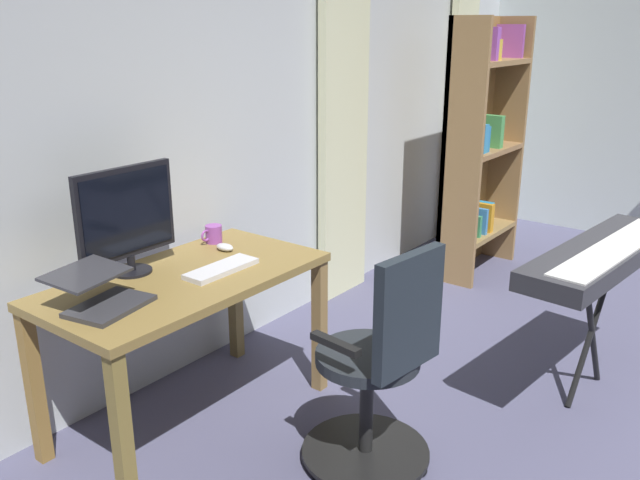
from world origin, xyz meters
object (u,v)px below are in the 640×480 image
Objects in this scene: laptop at (101,294)px; piano_keyboard at (603,257)px; mug_coffee at (213,234)px; office_chair at (380,371)px; computer_mouse at (225,247)px; bookshelf at (478,148)px; computer_monitor at (127,216)px; computer_keyboard at (222,269)px; desk at (186,297)px.

laptop reaches higher than piano_keyboard.
laptop reaches higher than mug_coffee.
office_chair is 2.64× the size of laptop.
laptop is 3.82× the size of computer_mouse.
computer_monitor is at bearing -7.27° from bookshelf.
computer_mouse is 2.40m from bookshelf.
computer_monitor is (0.36, -1.11, 0.55)m from office_chair.
laptop is 2.31m from piano_keyboard.
computer_mouse is 0.15m from mug_coffee.
bookshelf is (-2.50, -0.75, 0.49)m from office_chair.
computer_monitor is 0.57m from mug_coffee.
piano_keyboard is (-1.51, 1.64, -0.27)m from computer_monitor.
bookshelf is at bearing 23.62° from office_chair.
computer_monitor is 0.44m from laptop.
computer_mouse is at bearing -5.80° from bookshelf.
bookshelf is (-2.33, 0.38, 0.15)m from mug_coffee.
computer_monitor reaches higher than laptop.
office_chair reaches higher than computer_keyboard.
laptop is 0.20× the size of bookshelf.
laptop is at bearing 15.82° from mug_coffee.
office_chair reaches higher than computer_mouse.
bookshelf is (-2.74, 0.14, 0.31)m from desk.
desk is 0.20m from computer_keyboard.
computer_monitor is 3.89× the size of mug_coffee.
mug_coffee is (-0.53, -0.02, -0.22)m from computer_monitor.
bookshelf is (-3.17, 0.14, 0.15)m from laptop.
bookshelf reaches higher than desk.
bookshelf reaches higher than computer_monitor.
computer_keyboard is 0.96× the size of laptop.
mug_coffee is at bearing -149.81° from desk.
office_chair is 7.84× the size of mug_coffee.
desk is 0.46m from laptop.
computer_keyboard is (-0.14, 0.09, 0.12)m from desk.
bookshelf is at bearing -130.63° from piano_keyboard.
mug_coffee is (-0.17, -1.13, 0.33)m from office_chair.
computer_keyboard is 0.58m from laptop.
laptop is at bearing 7.27° from computer_mouse.
computer_keyboard is 0.20× the size of bookshelf.
office_chair reaches higher than piano_keyboard.
computer_mouse is at bearing 176.04° from laptop.
desk is at bearing -39.82° from piano_keyboard.
computer_keyboard is at bearing 129.11° from computer_monitor.
office_chair is 2.74× the size of computer_keyboard.
computer_mouse is 0.05× the size of bookshelf.
piano_keyboard is at bearing -17.86° from office_chair.
mug_coffee reaches higher than desk.
piano_keyboard is (-1.26, 1.33, -0.01)m from computer_keyboard.
computer_keyboard is (-0.26, 0.32, -0.25)m from computer_monitor.
computer_monitor is 2.25m from piano_keyboard.
office_chair is 0.54× the size of bookshelf.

